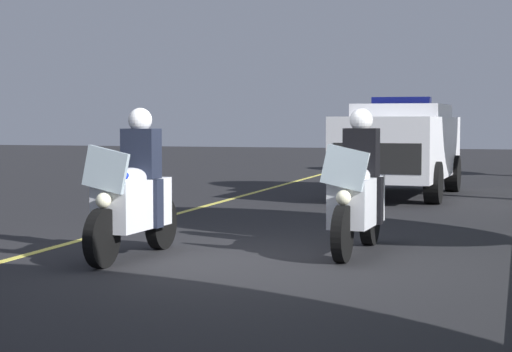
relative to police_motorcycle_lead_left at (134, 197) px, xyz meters
name	(u,v)px	position (x,y,z in m)	size (l,w,h in m)	color
ground_plane	(236,259)	(-0.22, 1.16, -0.70)	(80.00, 80.00, 0.00)	black
lane_stripe_center	(43,250)	(-0.22, -1.29, -0.70)	(48.00, 0.12, 0.01)	#E0D14C
police_motorcycle_lead_left	(134,197)	(0.00, 0.00, 0.00)	(2.14, 0.59, 1.72)	black
police_motorcycle_lead_right	(358,194)	(-1.08, 2.39, 0.00)	(2.14, 0.59, 1.72)	black
police_suv	(400,145)	(-9.26, 1.84, 0.37)	(4.98, 2.24, 2.05)	silver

